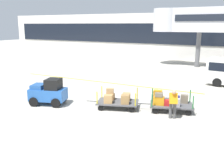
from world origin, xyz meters
The scene contains 8 objects.
ground_plane centered at (0.00, 0.00, 0.00)m, with size 120.00×120.00×0.00m, color #B2ADA0.
apron_lead_line centered at (-3.27, 7.99, 0.00)m, with size 16.32×0.20×0.01m, color yellow.
terminal_building centered at (0.00, 25.97, 3.14)m, with size 63.82×2.51×6.27m.
jet_bridge centered at (4.15, 19.99, 5.13)m, with size 16.24×3.00×6.49m.
baggage_tug centered at (-2.89, 1.16, 0.75)m, with size 2.35×1.79×1.58m.
baggage_cart_lead centered at (1.00, 2.53, 0.51)m, with size 3.07×2.08×1.10m.
baggage_cart_middle centered at (3.72, 3.52, 0.53)m, with size 3.07×2.08×1.10m.
baggage_handler centered at (4.28, 2.38, 0.87)m, with size 0.53×0.54×1.56m.
Camera 1 is at (7.65, -9.96, 4.68)m, focal length 41.39 mm.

